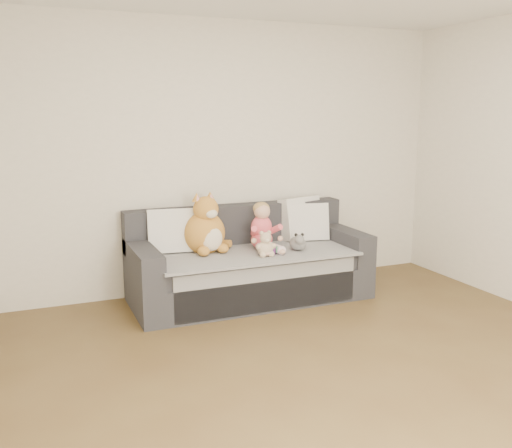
{
  "coord_description": "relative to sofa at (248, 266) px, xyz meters",
  "views": [
    {
      "loc": [
        -1.91,
        -2.76,
        1.75
      ],
      "look_at": [
        0.02,
        1.87,
        0.75
      ],
      "focal_mm": 40.0,
      "sensor_mm": 36.0,
      "label": 1
    }
  ],
  "objects": [
    {
      "name": "cushion_left",
      "position": [
        -0.68,
        0.18,
        0.36
      ],
      "size": [
        0.46,
        0.26,
        0.41
      ],
      "rotation": [
        0.0,
        0.0,
        -0.14
      ],
      "color": "beige",
      "rests_on": "sofa"
    },
    {
      "name": "cushion_right_back",
      "position": [
        0.67,
        0.24,
        0.37
      ],
      "size": [
        0.5,
        0.33,
        0.43
      ],
      "rotation": [
        0.0,
        0.0,
        0.29
      ],
      "color": "beige",
      "rests_on": "sofa"
    },
    {
      "name": "sippy_cup",
      "position": [
        0.12,
        -0.28,
        0.22
      ],
      "size": [
        0.1,
        0.08,
        0.11
      ],
      "rotation": [
        0.0,
        0.0,
        -0.42
      ],
      "color": "#773187",
      "rests_on": "sofa"
    },
    {
      "name": "toddler",
      "position": [
        0.14,
        -0.03,
        0.35
      ],
      "size": [
        0.32,
        0.45,
        0.45
      ],
      "rotation": [
        0.0,
        0.0,
        -0.04
      ],
      "color": "#EF545E",
      "rests_on": "sofa"
    },
    {
      "name": "room_shell",
      "position": [
        -0.02,
        -1.64,
        0.99
      ],
      "size": [
        5.0,
        5.0,
        5.0
      ],
      "color": "brown",
      "rests_on": "ground"
    },
    {
      "name": "sofa",
      "position": [
        0.0,
        0.0,
        0.0
      ],
      "size": [
        2.2,
        0.94,
        0.85
      ],
      "color": "#292A2E",
      "rests_on": "ground"
    },
    {
      "name": "cushion_right_front",
      "position": [
        0.7,
        0.14,
        0.35
      ],
      "size": [
        0.43,
        0.25,
        0.38
      ],
      "rotation": [
        0.0,
        0.0,
        -0.19
      ],
      "color": "beige",
      "rests_on": "sofa"
    },
    {
      "name": "plush_cow",
      "position": [
        0.41,
        -0.22,
        0.24
      ],
      "size": [
        0.15,
        0.22,
        0.18
      ],
      "rotation": [
        0.0,
        0.0,
        -0.29
      ],
      "color": "white",
      "rests_on": "sofa"
    },
    {
      "name": "plush_cat",
      "position": [
        -0.39,
        0.06,
        0.38
      ],
      "size": [
        0.47,
        0.44,
        0.58
      ],
      "rotation": [
        0.0,
        0.0,
        0.22
      ],
      "color": "#BC7D29",
      "rests_on": "sofa"
    },
    {
      "name": "teddy_bear",
      "position": [
        0.05,
        -0.3,
        0.26
      ],
      "size": [
        0.19,
        0.14,
        0.24
      ],
      "rotation": [
        0.0,
        0.0,
        -0.04
      ],
      "color": "beige",
      "rests_on": "sofa"
    }
  ]
}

